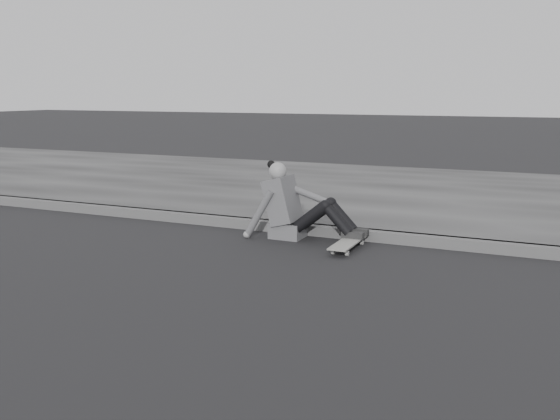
# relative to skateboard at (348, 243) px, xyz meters

# --- Properties ---
(ground) EXTENTS (80.00, 80.00, 0.00)m
(ground) POSITION_rel_skateboard_xyz_m (-1.05, -2.09, -0.07)
(ground) COLOR black
(ground) RESTS_ON ground
(curb) EXTENTS (24.00, 0.16, 0.12)m
(curb) POSITION_rel_skateboard_xyz_m (-1.05, 0.49, -0.01)
(curb) COLOR #4C4C4C
(curb) RESTS_ON ground
(sidewalk) EXTENTS (24.00, 6.00, 0.12)m
(sidewalk) POSITION_rel_skateboard_xyz_m (-1.05, 3.51, -0.01)
(sidewalk) COLOR #363636
(sidewalk) RESTS_ON ground
(skateboard) EXTENTS (0.20, 0.78, 0.09)m
(skateboard) POSITION_rel_skateboard_xyz_m (0.00, 0.00, 0.00)
(skateboard) COLOR #9B9C96
(skateboard) RESTS_ON ground
(seated_woman) EXTENTS (1.38, 0.46, 0.88)m
(seated_woman) POSITION_rel_skateboard_xyz_m (-0.73, 0.25, 0.29)
(seated_woman) COLOR #505053
(seated_woman) RESTS_ON ground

